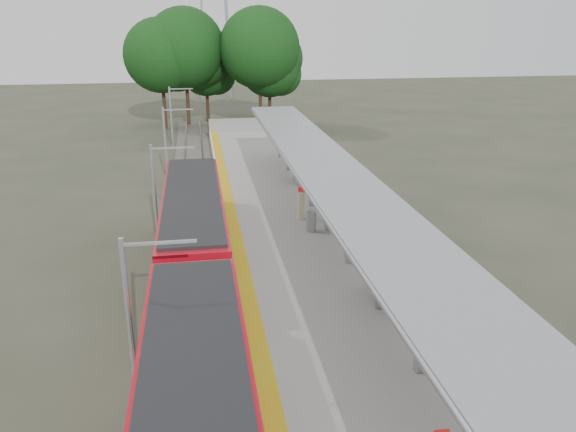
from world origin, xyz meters
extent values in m
cube|color=#59544C|center=(-4.50, 20.00, 0.12)|extent=(3.00, 70.00, 0.24)
cube|color=gray|center=(0.00, 20.00, 0.50)|extent=(6.00, 50.00, 1.00)
cube|color=#C59317|center=(-2.55, 20.00, 1.01)|extent=(0.60, 50.00, 0.02)
cube|color=#9EA0A5|center=(0.00, 44.95, 1.60)|extent=(6.00, 0.10, 1.20)
cube|color=black|center=(-4.50, 2.77, 3.55)|extent=(2.40, 12.82, 0.15)
cube|color=black|center=(-4.50, 16.87, 0.65)|extent=(2.50, 13.50, 0.70)
cube|color=#A80C18|center=(-4.50, 16.87, 2.25)|extent=(2.65, 13.50, 2.50)
cube|color=black|center=(-4.50, 16.87, 2.30)|extent=(2.72, 12.96, 1.20)
cube|color=black|center=(-4.50, 16.87, 3.55)|extent=(2.40, 12.83, 0.15)
cube|color=#0E7B8D|center=(-3.14, 16.87, 2.10)|extent=(0.04, 1.30, 2.00)
cylinder|color=black|center=(-4.50, 12.15, 0.35)|extent=(2.20, 0.70, 0.70)
cube|color=black|center=(-4.50, 9.82, 2.00)|extent=(2.30, 0.80, 2.40)
cube|color=#9EA0A5|center=(2.00, 2.00, 2.75)|extent=(0.25, 0.25, 3.50)
cube|color=#9EA0A5|center=(2.00, 6.00, 2.75)|extent=(0.25, 0.25, 3.50)
cube|color=#9EA0A5|center=(2.00, 10.00, 2.75)|extent=(0.25, 0.25, 3.50)
cube|color=#9EA0A5|center=(2.00, 14.00, 2.75)|extent=(0.25, 0.25, 3.50)
cube|color=#9EA0A5|center=(2.00, 18.00, 2.75)|extent=(0.25, 0.25, 3.50)
cube|color=#9EA0A5|center=(2.00, 22.00, 2.75)|extent=(0.25, 0.25, 3.50)
cube|color=#9EA0A5|center=(2.00, 26.00, 2.75)|extent=(0.25, 0.25, 3.50)
cube|color=#9EA0A5|center=(2.00, 30.00, 2.75)|extent=(0.25, 0.25, 3.50)
cube|color=#9EA0A5|center=(2.00, 34.00, 2.75)|extent=(0.25, 0.25, 3.50)
cube|color=gray|center=(1.60, 16.00, 4.58)|extent=(3.20, 38.00, 0.16)
cylinder|color=#9EA0A5|center=(0.05, 16.00, 4.50)|extent=(0.24, 38.00, 0.24)
cube|color=silver|center=(2.70, 4.00, 2.20)|extent=(0.05, 3.70, 2.20)
cube|color=silver|center=(2.70, 8.00, 2.20)|extent=(0.05, 3.70, 2.20)
cube|color=silver|center=(2.70, 16.00, 2.20)|extent=(0.05, 3.70, 2.20)
cube|color=silver|center=(2.70, 20.00, 2.20)|extent=(0.05, 3.70, 2.20)
cube|color=silver|center=(2.70, 28.00, 2.20)|extent=(0.05, 3.70, 2.20)
cube|color=silver|center=(2.70, 32.00, 2.20)|extent=(0.05, 3.70, 2.20)
cylinder|color=#382316|center=(-7.34, 53.04, 2.48)|extent=(0.36, 0.36, 4.95)
sphere|color=#154212|center=(-7.34, 53.04, 7.43)|extent=(7.53, 7.53, 7.53)
cylinder|color=#382316|center=(-4.91, 53.54, 2.71)|extent=(0.36, 0.36, 5.41)
sphere|color=#154212|center=(-4.91, 53.54, 8.12)|extent=(8.23, 8.23, 8.23)
cylinder|color=#382316|center=(-2.79, 56.45, 1.92)|extent=(0.36, 0.36, 3.84)
sphere|color=#154212|center=(-2.79, 56.45, 5.76)|extent=(5.84, 5.84, 5.84)
cylinder|color=#382316|center=(2.63, 51.84, 2.71)|extent=(0.36, 0.36, 5.42)
sphere|color=#154212|center=(2.63, 51.84, 8.14)|extent=(8.25, 8.25, 8.25)
cylinder|color=#382316|center=(3.73, 52.64, 2.07)|extent=(0.36, 0.36, 4.14)
sphere|color=#154212|center=(3.73, 52.64, 6.20)|extent=(6.29, 6.29, 6.29)
cylinder|color=#9EA0A5|center=(-6.30, 7.00, 2.70)|extent=(0.16, 0.16, 5.40)
cube|color=#9EA0A5|center=(-5.30, 7.00, 5.20)|extent=(2.00, 0.08, 0.08)
cylinder|color=#9EA0A5|center=(-6.30, 19.00, 2.70)|extent=(0.16, 0.16, 5.40)
cube|color=#9EA0A5|center=(-5.30, 19.00, 5.20)|extent=(2.00, 0.08, 0.08)
cylinder|color=#9EA0A5|center=(-6.30, 31.00, 2.70)|extent=(0.16, 0.16, 5.40)
cube|color=#9EA0A5|center=(-5.30, 31.00, 5.20)|extent=(2.00, 0.08, 0.08)
cylinder|color=#9EA0A5|center=(-6.30, 43.00, 2.70)|extent=(0.16, 0.16, 5.40)
cube|color=#9EA0A5|center=(-5.30, 43.00, 5.20)|extent=(2.00, 0.08, 0.08)
cube|color=#0E1D46|center=(2.66, 10.12, 1.50)|extent=(0.66, 1.70, 0.07)
cube|color=#0E1D46|center=(2.44, 10.12, 1.83)|extent=(0.24, 1.65, 0.61)
cube|color=#9EA0A5|center=(2.66, 9.46, 1.24)|extent=(0.45, 0.11, 0.48)
cube|color=#9EA0A5|center=(2.66, 10.79, 1.24)|extent=(0.45, 0.11, 0.48)
cube|color=#0E1D46|center=(2.61, 10.97, 1.44)|extent=(0.97, 1.51, 0.06)
cube|color=#0E1D46|center=(2.41, 10.97, 1.73)|extent=(0.62, 1.36, 0.53)
cube|color=#9EA0A5|center=(2.61, 10.39, 1.21)|extent=(0.38, 0.20, 0.43)
cube|color=#9EA0A5|center=(2.61, 11.55, 1.21)|extent=(0.38, 0.20, 0.43)
cube|color=#0E1D46|center=(2.22, 27.22, 1.42)|extent=(0.44, 1.41, 0.06)
cube|color=#0E1D46|center=(2.03, 27.22, 1.70)|extent=(0.08, 1.40, 0.51)
cube|color=#9EA0A5|center=(2.22, 26.66, 1.21)|extent=(0.37, 0.06, 0.41)
cube|color=#9EA0A5|center=(2.22, 27.78, 1.21)|extent=(0.37, 0.06, 0.41)
cylinder|color=beige|center=(1.03, 19.88, 1.73)|extent=(0.39, 0.39, 1.45)
cube|color=red|center=(1.03, 19.88, 2.60)|extent=(0.34, 0.11, 0.24)
cylinder|color=#9EA0A5|center=(1.19, 18.00, 1.50)|extent=(0.57, 0.57, 1.01)
camera|label=1|loc=(-4.14, -7.42, 10.91)|focal=35.00mm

